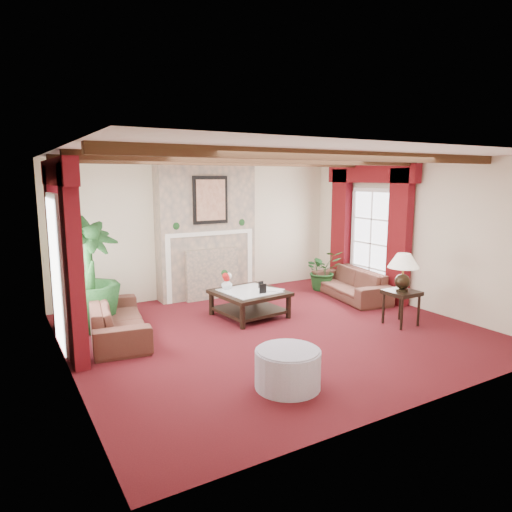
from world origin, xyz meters
TOP-DOWN VIEW (x-y plane):
  - floor at (0.00, 0.00)m, footprint 6.00×6.00m
  - ceiling at (0.00, 0.00)m, footprint 6.00×6.00m
  - back_wall at (0.00, 2.75)m, footprint 6.00×0.02m
  - left_wall at (-3.00, 0.00)m, footprint 0.02×5.50m
  - right_wall at (3.00, 0.00)m, footprint 0.02×5.50m
  - ceiling_beams at (0.00, 0.00)m, footprint 6.00×3.00m
  - fireplace at (0.00, 2.55)m, footprint 2.00×0.52m
  - french_door_left at (-2.97, 1.00)m, footprint 0.10×1.10m
  - french_door_right at (2.97, 1.00)m, footprint 0.10×1.10m
  - curtains_left at (-2.86, 1.00)m, footprint 0.20×2.40m
  - curtains_right at (2.86, 1.00)m, footprint 0.20×2.40m
  - sofa_left at (-2.17, 1.02)m, footprint 2.14×1.17m
  - sofa_right at (2.43, 1.00)m, footprint 2.11×1.20m
  - potted_palm at (-2.47, 1.61)m, footprint 2.49×2.62m
  - small_plant at (2.34, 1.76)m, footprint 1.03×1.09m
  - coffee_table at (0.05, 0.89)m, footprint 1.21×1.21m
  - side_table at (1.96, -0.74)m, footprint 0.61×0.61m
  - ottoman at (-0.91, -1.69)m, footprint 0.76×0.76m
  - table_lamp at (1.96, -0.74)m, footprint 0.50×0.50m
  - flower_vase at (-0.22, 1.22)m, footprint 0.32×0.32m
  - book at (0.32, 0.64)m, footprint 0.26×0.23m
  - photo_frame_a at (0.16, 0.62)m, footprint 0.13×0.02m
  - photo_frame_b at (0.33, 0.97)m, footprint 0.10×0.02m

SIDE VIEW (x-z plane):
  - floor at x=0.00m, z-range 0.00..0.00m
  - ottoman at x=-0.91m, z-range 0.00..0.44m
  - coffee_table at x=0.05m, z-range 0.00..0.45m
  - side_table at x=1.96m, z-range 0.00..0.57m
  - small_plant at x=2.34m, z-range 0.00..0.67m
  - sofa_right at x=2.43m, z-range 0.00..0.75m
  - sofa_left at x=-2.17m, z-range 0.00..0.77m
  - potted_palm at x=-2.47m, z-range 0.00..1.00m
  - photo_frame_b at x=0.33m, z-range 0.45..0.57m
  - photo_frame_a at x=0.16m, z-range 0.45..0.62m
  - flower_vase at x=-0.22m, z-range 0.45..0.64m
  - book at x=0.32m, z-range 0.45..0.77m
  - table_lamp at x=1.96m, z-range 0.57..1.20m
  - back_wall at x=0.00m, z-range 0.00..2.70m
  - left_wall at x=-3.00m, z-range 0.00..2.70m
  - right_wall at x=3.00m, z-range 0.00..2.70m
  - french_door_left at x=-2.97m, z-range 1.05..3.21m
  - french_door_right at x=2.97m, z-range 1.05..3.21m
  - curtains_left at x=-2.86m, z-range 1.28..3.83m
  - curtains_right at x=2.86m, z-range 1.28..3.83m
  - ceiling_beams at x=0.00m, z-range 2.58..2.70m
  - ceiling at x=0.00m, z-range 2.70..2.70m
  - fireplace at x=0.00m, z-range 1.35..4.05m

